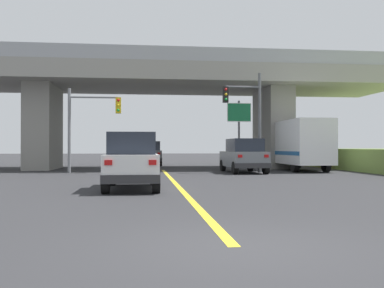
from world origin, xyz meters
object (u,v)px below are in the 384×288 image
(sedan_oncoming, at_px, (150,153))
(traffic_signal_nearside, at_px, (248,111))
(box_truck, at_px, (299,145))
(suv_crossing, at_px, (244,156))
(traffic_signal_farside, at_px, (88,118))
(semi_truck_distant, at_px, (135,147))
(highway_sign, at_px, (239,119))
(suv_lead, at_px, (132,161))

(sedan_oncoming, xyz_separation_m, traffic_signal_nearside, (5.74, -11.56, 2.68))
(box_truck, bearing_deg, suv_crossing, -153.88)
(box_truck, height_order, traffic_signal_farside, traffic_signal_farside)
(traffic_signal_farside, xyz_separation_m, semi_truck_distant, (2.42, 25.25, -1.73))
(suv_crossing, bearing_deg, highway_sign, 80.54)
(suv_lead, xyz_separation_m, traffic_signal_nearside, (6.72, 10.01, 2.69))
(sedan_oncoming, bearing_deg, highway_sign, -55.11)
(highway_sign, bearing_deg, sedan_oncoming, 124.89)
(suv_crossing, xyz_separation_m, semi_truck_distant, (-6.81, 26.28, 0.52))
(sedan_oncoming, xyz_separation_m, traffic_signal_farside, (-3.84, -10.76, 2.25))
(suv_lead, height_order, suv_crossing, same)
(sedan_oncoming, bearing_deg, suv_crossing, -65.40)
(suv_lead, xyz_separation_m, traffic_signal_farside, (-2.85, 10.82, 2.26))
(sedan_oncoming, distance_m, traffic_signal_nearside, 13.18)
(traffic_signal_nearside, distance_m, semi_truck_distant, 27.10)
(sedan_oncoming, height_order, semi_truck_distant, semi_truck_distant)
(traffic_signal_farside, bearing_deg, semi_truck_distant, 84.52)
(traffic_signal_nearside, bearing_deg, semi_truck_distant, 105.35)
(sedan_oncoming, xyz_separation_m, highway_sign, (5.88, -8.43, 2.42))
(traffic_signal_farside, bearing_deg, traffic_signal_nearside, -4.81)
(box_truck, relative_size, semi_truck_distant, 0.98)
(box_truck, bearing_deg, sedan_oncoming, 134.41)
(suv_crossing, distance_m, semi_truck_distant, 27.16)
(traffic_signal_nearside, xyz_separation_m, highway_sign, (0.14, 3.14, -0.26))
(suv_crossing, bearing_deg, semi_truck_distant, 103.15)
(traffic_signal_nearside, height_order, highway_sign, traffic_signal_nearside)
(suv_lead, xyz_separation_m, suv_crossing, (6.38, 9.79, 0.00))
(traffic_signal_farside, height_order, semi_truck_distant, traffic_signal_farside)
(box_truck, xyz_separation_m, sedan_oncoming, (-9.55, 9.75, -0.67))
(suv_crossing, height_order, sedan_oncoming, same)
(box_truck, bearing_deg, suv_lead, -131.71)
(highway_sign, bearing_deg, traffic_signal_farside, -166.51)
(traffic_signal_farside, bearing_deg, sedan_oncoming, 70.37)
(traffic_signal_nearside, distance_m, traffic_signal_farside, 9.62)
(highway_sign, bearing_deg, box_truck, -19.84)
(suv_lead, height_order, highway_sign, highway_sign)
(suv_crossing, relative_size, box_truck, 0.62)
(traffic_signal_nearside, relative_size, highway_sign, 1.29)
(box_truck, relative_size, sedan_oncoming, 1.51)
(suv_lead, height_order, box_truck, box_truck)
(suv_lead, bearing_deg, box_truck, 48.29)
(suv_crossing, xyz_separation_m, traffic_signal_farside, (-9.24, 1.03, 2.25))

